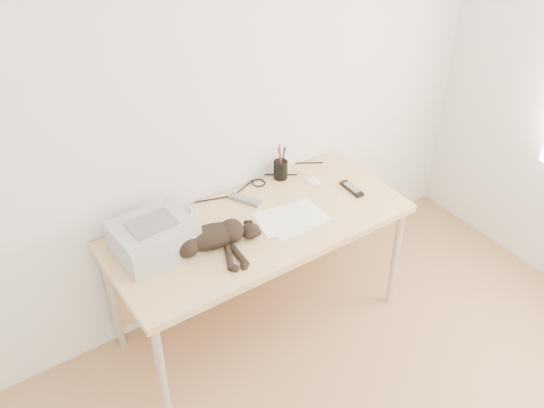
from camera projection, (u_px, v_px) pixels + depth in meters
wall_back at (219, 101)px, 3.07m from camera, size 3.50×0.00×3.50m
desk at (251, 235)px, 3.30m from camera, size 1.60×0.70×0.74m
printer at (154, 237)px, 2.95m from camera, size 0.38×0.33×0.18m
papers at (291, 219)px, 3.20m from camera, size 0.38×0.29×0.01m
cat at (207, 239)px, 2.97m from camera, size 0.60×0.35×0.14m
mug at (184, 219)px, 3.12m from camera, size 0.14×0.14×0.10m
pen_cup at (281, 169)px, 3.48m from camera, size 0.08×0.08×0.21m
remote_grey at (245, 200)px, 3.32m from camera, size 0.13×0.18×0.02m
remote_black at (352, 189)px, 3.41m from camera, size 0.05×0.17×0.02m
mouse at (313, 180)px, 3.47m from camera, size 0.09×0.11×0.03m
cable_tangle at (229, 194)px, 3.37m from camera, size 1.36×0.08×0.01m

